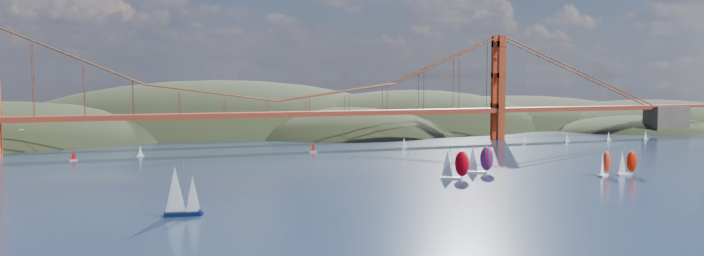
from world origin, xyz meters
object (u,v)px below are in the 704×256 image
object	(u,v)px
sloop_navy	(180,192)
racer_1	(605,163)
racer_rwb	(479,159)
racer_0	(454,164)
racer_2	(627,162)

from	to	relation	value
sloop_navy	racer_1	size ratio (longest dim) A/B	1.44
racer_1	racer_rwb	bearing A→B (deg)	120.86
sloop_navy	racer_0	size ratio (longest dim) A/B	1.26
racer_2	racer_rwb	bearing A→B (deg)	152.43
racer_1	racer_2	bearing A→B (deg)	-37.59
racer_1	racer_rwb	world-z (taller)	racer_rwb
racer_1	sloop_navy	bearing A→B (deg)	156.56
racer_0	racer_2	size ratio (longest dim) A/B	1.14
racer_0	racer_rwb	bearing A→B (deg)	58.19
racer_0	racer_rwb	xyz separation A→B (m)	(14.79, 9.37, 0.03)
racer_rwb	racer_1	bearing A→B (deg)	-4.63
racer_2	racer_rwb	xyz separation A→B (m)	(-45.49, 20.37, 0.63)
sloop_navy	racer_2	size ratio (longest dim) A/B	1.43
racer_0	racer_1	xyz separation A→B (m)	(51.76, -10.08, -0.62)
racer_1	racer_rwb	size ratio (longest dim) A/B	0.87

